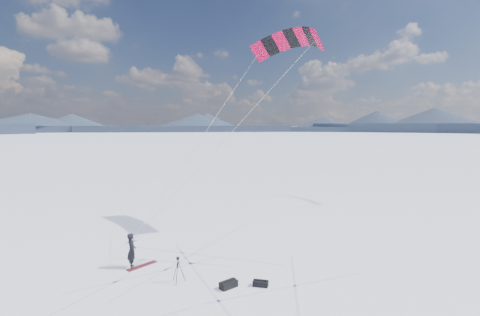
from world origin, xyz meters
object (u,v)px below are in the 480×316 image
snowboard (142,266)px  gear_bag_a (228,284)px  snowkiter (132,268)px  tripod (178,266)px  gear_bag_b (261,283)px

snowboard → gear_bag_a: size_ratio=1.86×
snowkiter → gear_bag_a: 5.37m
snowkiter → tripod: tripod is taller
gear_bag_b → snowboard: bearing=172.9°
snowkiter → gear_bag_b: 6.64m
snowkiter → snowboard: (0.48, -0.04, 0.02)m
tripod → gear_bag_b: size_ratio=1.64×
snowboard → snowkiter: bearing=152.7°
gear_bag_b → snowkiter: bearing=175.6°
snowkiter → tripod: size_ratio=1.48×
gear_bag_a → snowkiter: bearing=116.2°
snowboard → tripod: size_ratio=1.36×
snowboard → gear_bag_a: gear_bag_a is taller
snowkiter → tripod: 3.16m
tripod → gear_bag_a: (1.84, -1.50, -0.61)m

